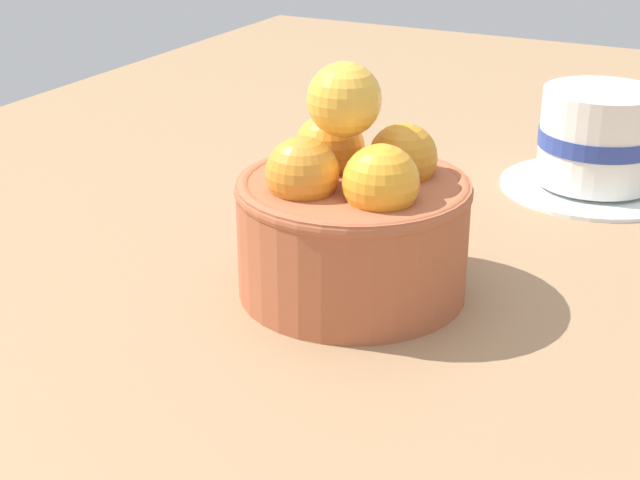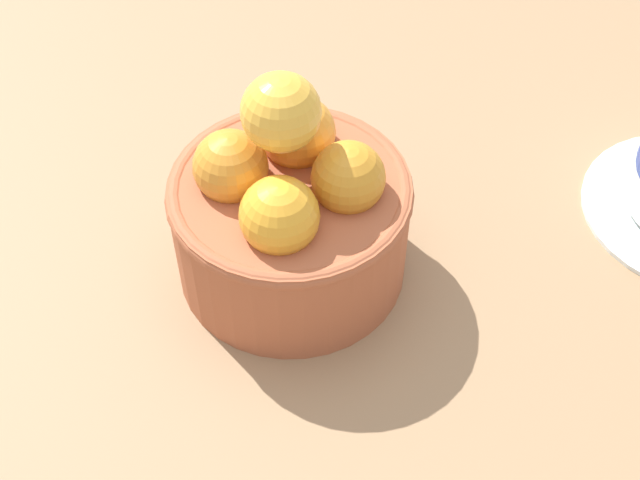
% 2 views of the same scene
% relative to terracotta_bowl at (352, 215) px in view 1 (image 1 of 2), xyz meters
% --- Properties ---
extents(ground_plane, '(1.49, 0.94, 0.03)m').
position_rel_terracotta_bowl_xyz_m(ground_plane, '(0.00, -0.00, -0.06)').
color(ground_plane, '#997551').
extents(terracotta_bowl, '(0.13, 0.13, 0.13)m').
position_rel_terracotta_bowl_xyz_m(terracotta_bowl, '(0.00, 0.00, 0.00)').
color(terracotta_bowl, '#AD5938').
rests_on(terracotta_bowl, ground_plane).
extents(coffee_cup, '(0.14, 0.14, 0.07)m').
position_rel_terracotta_bowl_xyz_m(coffee_cup, '(0.24, -0.09, -0.01)').
color(coffee_cup, white).
rests_on(coffee_cup, ground_plane).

